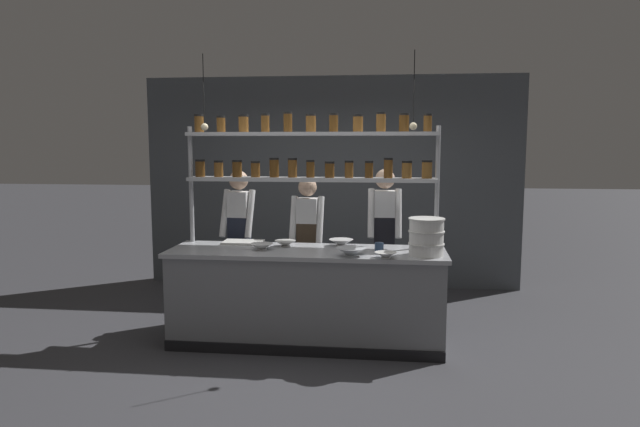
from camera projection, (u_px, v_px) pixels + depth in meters
name	position (u px, v px, depth m)	size (l,w,h in m)	color
ground_plane	(307.00, 343.00, 5.55)	(40.00, 40.00, 0.00)	#3D3D42
back_wall	(331.00, 182.00, 7.69)	(5.04, 0.12, 2.81)	#4C5156
prep_counter	(307.00, 297.00, 5.49)	(2.64, 0.76, 0.92)	gray
spice_shelf_unit	(311.00, 160.00, 5.66)	(2.52, 0.28, 2.24)	#ADAFB5
chef_left	(239.00, 234.00, 6.26)	(0.38, 0.30, 1.63)	black
chef_center	(308.00, 240.00, 6.15)	(0.37, 0.28, 1.56)	black
chef_right	(384.00, 234.00, 6.15)	(0.36, 0.29, 1.66)	black
container_stack	(426.00, 237.00, 5.14)	(0.33, 0.33, 0.34)	white
cutting_board	(243.00, 242.00, 5.78)	(0.40, 0.26, 0.02)	silver
prep_bowl_near_left	(262.00, 247.00, 5.43)	(0.22, 0.22, 0.06)	white
prep_bowl_center_front	(341.00, 243.00, 5.64)	(0.24, 0.24, 0.07)	white
prep_bowl_center_back	(285.00, 244.00, 5.61)	(0.21, 0.21, 0.06)	silver
prep_bowl_near_right	(386.00, 255.00, 5.04)	(0.20, 0.20, 0.05)	silver
prep_bowl_far_left	(351.00, 252.00, 5.13)	(0.28, 0.28, 0.08)	silver
serving_cup_front	(379.00, 247.00, 5.35)	(0.08, 0.08, 0.08)	#334C70
pendant_light_row	(307.00, 122.00, 5.29)	(2.03, 0.07, 0.71)	black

